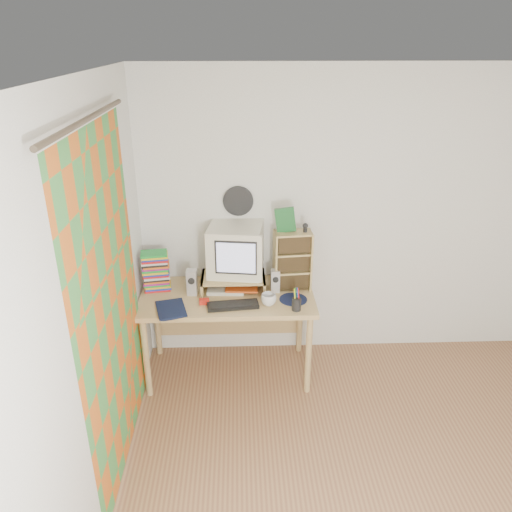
{
  "coord_description": "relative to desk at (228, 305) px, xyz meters",
  "views": [
    {
      "loc": [
        -0.92,
        -2.19,
        2.68
      ],
      "look_at": [
        -0.8,
        1.33,
        1.11
      ],
      "focal_mm": 35.0,
      "sensor_mm": 36.0,
      "label": 1
    }
  ],
  "objects": [
    {
      "name": "mug",
      "position": [
        0.33,
        -0.24,
        0.18
      ],
      "size": [
        0.12,
        0.12,
        0.09
      ],
      "primitive_type": "imported",
      "rotation": [
        0.0,
        0.0,
        0.01
      ],
      "color": "silver",
      "rests_on": "desk"
    },
    {
      "name": "crt_monitor",
      "position": [
        0.08,
        0.09,
        0.46
      ],
      "size": [
        0.48,
        0.48,
        0.4
      ],
      "primitive_type": "cube",
      "rotation": [
        0.0,
        0.0,
        -0.14
      ],
      "color": "silver",
      "rests_on": "monitor_riser"
    },
    {
      "name": "speaker_left",
      "position": [
        -0.28,
        -0.04,
        0.24
      ],
      "size": [
        0.08,
        0.08,
        0.21
      ],
      "primitive_type": "cube",
      "rotation": [
        0.0,
        0.0,
        -0.06
      ],
      "color": "silver",
      "rests_on": "desk"
    },
    {
      "name": "webcam",
      "position": [
        0.63,
        0.04,
        0.67
      ],
      "size": [
        0.05,
        0.05,
        0.08
      ],
      "primitive_type": null,
      "rotation": [
        0.0,
        0.0,
        -0.07
      ],
      "color": "black",
      "rests_on": "cd_rack"
    },
    {
      "name": "curtain",
      "position": [
        -0.68,
        -0.96,
        0.53
      ],
      "size": [
        0.0,
        2.2,
        2.2
      ],
      "primitive_type": "plane",
      "rotation": [
        1.57,
        0.0,
        1.57
      ],
      "color": "#CA5F1C",
      "rests_on": "left_wall"
    },
    {
      "name": "diary",
      "position": [
        -0.53,
        -0.33,
        0.16
      ],
      "size": [
        0.3,
        0.25,
        0.05
      ],
      "primitive_type": "imported",
      "rotation": [
        0.0,
        0.0,
        0.25
      ],
      "color": "#0E1634",
      "rests_on": "desk"
    },
    {
      "name": "pen_cup",
      "position": [
        0.53,
        -0.33,
        0.21
      ],
      "size": [
        0.08,
        0.08,
        0.14
      ],
      "primitive_type": null,
      "rotation": [
        0.0,
        0.0,
        -0.21
      ],
      "color": "black",
      "rests_on": "desk"
    },
    {
      "name": "wall_disc",
      "position": [
        0.1,
        0.29,
        0.81
      ],
      "size": [
        0.25,
        0.02,
        0.25
      ],
      "primitive_type": "cylinder",
      "rotation": [
        1.57,
        0.0,
        0.0
      ],
      "color": "black",
      "rests_on": "back_wall"
    },
    {
      "name": "back_wall",
      "position": [
        1.03,
        0.31,
        0.63
      ],
      "size": [
        3.5,
        0.0,
        3.5
      ],
      "primitive_type": "plane",
      "rotation": [
        1.57,
        0.0,
        0.0
      ],
      "color": "white",
      "rests_on": "floor"
    },
    {
      "name": "keyboard",
      "position": [
        0.05,
        -0.26,
        0.15
      ],
      "size": [
        0.41,
        0.18,
        0.03
      ],
      "primitive_type": "cube",
      "rotation": [
        0.0,
        0.0,
        0.11
      ],
      "color": "black",
      "rests_on": "desk"
    },
    {
      "name": "left_wall",
      "position": [
        -0.72,
        -1.44,
        0.63
      ],
      "size": [
        0.0,
        3.5,
        3.5
      ],
      "primitive_type": "plane",
      "rotation": [
        1.57,
        0.0,
        1.57
      ],
      "color": "white",
      "rests_on": "floor"
    },
    {
      "name": "monitor_riser",
      "position": [
        0.05,
        0.04,
        0.23
      ],
      "size": [
        0.52,
        0.3,
        0.12
      ],
      "color": "tan",
      "rests_on": "desk"
    },
    {
      "name": "desk",
      "position": [
        0.0,
        0.0,
        0.0
      ],
      "size": [
        1.4,
        0.7,
        0.75
      ],
      "color": "tan",
      "rests_on": "floor"
    },
    {
      "name": "papers",
      "position": [
        0.04,
        0.03,
        0.15
      ],
      "size": [
        0.31,
        0.24,
        0.04
      ],
      "primitive_type": null,
      "rotation": [
        0.0,
        0.0,
        -0.06
      ],
      "color": "beige",
      "rests_on": "desk"
    },
    {
      "name": "cd_rack",
      "position": [
        0.53,
        0.04,
        0.38
      ],
      "size": [
        0.31,
        0.19,
        0.5
      ],
      "primitive_type": "cube",
      "rotation": [
        0.0,
        0.0,
        0.09
      ],
      "color": "tan",
      "rests_on": "desk"
    },
    {
      "name": "game_box",
      "position": [
        0.47,
        0.06,
        0.73
      ],
      "size": [
        0.15,
        0.05,
        0.2
      ],
      "primitive_type": "cube",
      "rotation": [
        0.0,
        0.0,
        -0.08
      ],
      "color": "#195A28",
      "rests_on": "cd_rack"
    },
    {
      "name": "red_box",
      "position": [
        -0.18,
        -0.2,
        0.15
      ],
      "size": [
        0.08,
        0.06,
        0.04
      ],
      "primitive_type": "cube",
      "rotation": [
        0.0,
        0.0,
        0.11
      ],
      "color": "red",
      "rests_on": "desk"
    },
    {
      "name": "floor",
      "position": [
        1.03,
        -1.44,
        -0.62
      ],
      "size": [
        3.5,
        3.5,
        0.0
      ],
      "primitive_type": "plane",
      "color": "#976F47",
      "rests_on": "ground"
    },
    {
      "name": "ceiling",
      "position": [
        1.03,
        -1.44,
        1.88
      ],
      "size": [
        3.5,
        3.5,
        0.0
      ],
      "primitive_type": "plane",
      "rotation": [
        3.14,
        0.0,
        0.0
      ],
      "color": "white",
      "rests_on": "back_wall"
    },
    {
      "name": "speaker_right",
      "position": [
        0.39,
        -0.01,
        0.23
      ],
      "size": [
        0.07,
        0.07,
        0.19
      ],
      "primitive_type": "cube",
      "rotation": [
        0.0,
        0.0,
        0.01
      ],
      "color": "silver",
      "rests_on": "desk"
    },
    {
      "name": "mousepad",
      "position": [
        0.53,
        -0.16,
        0.14
      ],
      "size": [
        0.28,
        0.28,
        0.0
      ],
      "primitive_type": "cylinder",
      "rotation": [
        0.0,
        0.0,
        0.34
      ],
      "color": "#101636",
      "rests_on": "desk"
    },
    {
      "name": "dvd_stack",
      "position": [
        -0.58,
        0.06,
        0.28
      ],
      "size": [
        0.23,
        0.18,
        0.3
      ],
      "primitive_type": null,
      "rotation": [
        0.0,
        0.0,
        0.15
      ],
      "color": "brown",
      "rests_on": "desk"
    }
  ]
}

